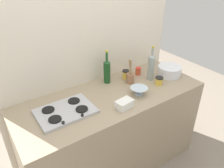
% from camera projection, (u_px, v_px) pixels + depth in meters
% --- Properties ---
extents(ground_plane, '(6.00, 6.00, 0.00)m').
position_uv_depth(ground_plane, '(112.00, 162.00, 2.49)').
color(ground_plane, gray).
rests_on(ground_plane, ground).
extents(counter_block, '(1.80, 0.70, 0.90)m').
position_uv_depth(counter_block, '(112.00, 132.00, 2.27)').
color(counter_block, tan).
rests_on(counter_block, ground).
extents(backsplash_panel, '(1.90, 0.06, 2.36)m').
position_uv_depth(backsplash_panel, '(90.00, 54.00, 2.17)').
color(backsplash_panel, beige).
rests_on(backsplash_panel, ground).
extents(stovetop_hob, '(0.46, 0.32, 0.04)m').
position_uv_depth(stovetop_hob, '(65.00, 111.00, 1.81)').
color(stovetop_hob, '#B2B2B7').
rests_on(stovetop_hob, counter_block).
extents(plate_stack, '(0.25, 0.25, 0.11)m').
position_uv_depth(plate_stack, '(169.00, 71.00, 2.36)').
color(plate_stack, white).
rests_on(plate_stack, counter_block).
extents(wine_bottle_leftmost, '(0.07, 0.07, 0.34)m').
position_uv_depth(wine_bottle_leftmost, '(107.00, 71.00, 2.19)').
color(wine_bottle_leftmost, '#19471E').
rests_on(wine_bottle_leftmost, counter_block).
extents(wine_bottle_mid_left, '(0.07, 0.07, 0.36)m').
position_uv_depth(wine_bottle_mid_left, '(151.00, 67.00, 2.24)').
color(wine_bottle_mid_left, gray).
rests_on(wine_bottle_mid_left, counter_block).
extents(mixing_bowl, '(0.16, 0.16, 0.07)m').
position_uv_depth(mixing_bowl, '(139.00, 91.00, 2.03)').
color(mixing_bowl, silver).
rests_on(mixing_bowl, counter_block).
extents(butter_dish, '(0.16, 0.11, 0.07)m').
position_uv_depth(butter_dish, '(124.00, 104.00, 1.86)').
color(butter_dish, white).
rests_on(butter_dish, counter_block).
extents(utensil_crock, '(0.08, 0.08, 0.28)m').
position_uv_depth(utensil_crock, '(130.00, 77.00, 2.21)').
color(utensil_crock, '#996B4C').
rests_on(utensil_crock, counter_block).
extents(condiment_jar_front, '(0.06, 0.06, 0.08)m').
position_uv_depth(condiment_jar_front, '(138.00, 71.00, 2.39)').
color(condiment_jar_front, '#C64C2D').
rests_on(condiment_jar_front, counter_block).
extents(condiment_jar_rear, '(0.08, 0.08, 0.08)m').
position_uv_depth(condiment_jar_rear, '(159.00, 81.00, 2.20)').
color(condiment_jar_rear, gold).
rests_on(condiment_jar_rear, counter_block).
extents(condiment_jar_spare, '(0.07, 0.07, 0.09)m').
position_uv_depth(condiment_jar_spare, '(126.00, 74.00, 2.31)').
color(condiment_jar_spare, gold).
rests_on(condiment_jar_spare, counter_block).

